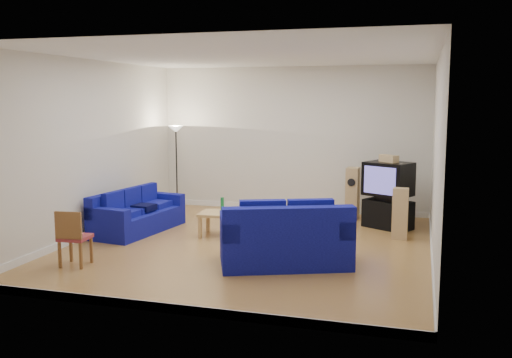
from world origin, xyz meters
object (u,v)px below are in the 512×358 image
(coffee_table, at_px, (233,216))
(television, at_px, (388,179))
(sofa_loveseat, at_px, (285,242))
(tv_stand, at_px, (388,214))
(sofa_three_seat, at_px, (136,216))

(coffee_table, relative_size, television, 1.22)
(sofa_loveseat, bearing_deg, tv_stand, 44.15)
(tv_stand, bearing_deg, sofa_loveseat, -83.73)
(coffee_table, xyz_separation_m, tv_stand, (2.67, 1.50, -0.11))
(sofa_three_seat, relative_size, tv_stand, 2.35)
(sofa_three_seat, bearing_deg, sofa_loveseat, 74.42)
(sofa_loveseat, height_order, television, television)
(coffee_table, height_order, television, television)
(sofa_three_seat, bearing_deg, television, 117.44)
(sofa_three_seat, xyz_separation_m, coffee_table, (1.92, 0.10, 0.10))
(coffee_table, distance_m, tv_stand, 3.06)
(sofa_loveseat, relative_size, tv_stand, 2.44)
(sofa_three_seat, distance_m, sofa_loveseat, 3.53)
(coffee_table, relative_size, tv_stand, 1.40)
(sofa_loveseat, relative_size, television, 2.13)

